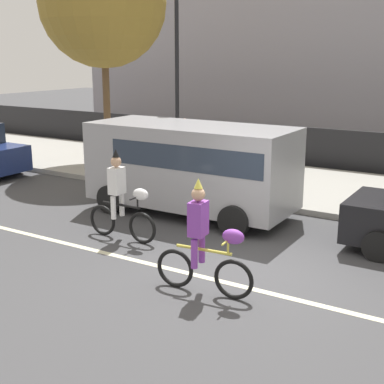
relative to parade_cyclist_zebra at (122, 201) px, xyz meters
name	(u,v)px	position (x,y,z in m)	size (l,w,h in m)	color
ground_plane	(237,272)	(2.87, -0.33, -0.84)	(80.00, 80.00, 0.00)	#424244
road_centre_line	(224,282)	(2.87, -0.83, -0.84)	(36.00, 0.14, 0.01)	beige
sidewalk_curb	(342,192)	(2.87, 6.17, -0.77)	(60.00, 5.00, 0.15)	#9E9B93
fence_line	(370,154)	(2.87, 9.07, -0.14)	(40.00, 0.08, 1.40)	black
building_backdrop	(381,69)	(1.10, 17.67, 2.29)	(28.00, 8.00, 6.26)	#99939E
parade_cyclist_zebra	(122,201)	(0.00, 0.00, 0.00)	(1.72, 0.50, 1.92)	black
parade_cyclist_purple	(205,245)	(2.79, -1.37, 0.00)	(1.72, 0.50, 1.92)	black
parked_van_grey	(193,163)	(0.30, 2.37, 0.44)	(5.00, 2.22, 2.18)	#99999E
street_lamp_post	(177,48)	(-1.96, 5.15, 3.15)	(0.36, 0.36, 5.86)	black
street_tree_near_lamp	(103,3)	(-5.31, 5.86, 4.57)	(4.19, 4.19, 7.37)	brown
pedestrian_onlooker	(185,141)	(-2.50, 6.42, 0.17)	(0.32, 0.20, 1.62)	#33333D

